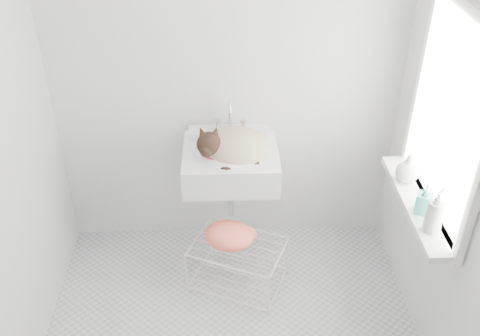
{
  "coord_description": "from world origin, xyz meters",
  "views": [
    {
      "loc": [
        -0.02,
        -2.08,
        2.61
      ],
      "look_at": [
        0.07,
        0.5,
        0.88
      ],
      "focal_mm": 40.55,
      "sensor_mm": 36.0,
      "label": 1
    }
  ],
  "objects_px": {
    "sink": "(231,150)",
    "wire_rack": "(238,266)",
    "bottle_b": "(421,212)",
    "cat": "(233,146)",
    "bottle_c": "(406,180)",
    "bottle_a": "(431,230)"
  },
  "relations": [
    {
      "from": "cat",
      "to": "bottle_b",
      "type": "bearing_deg",
      "value": -34.02
    },
    {
      "from": "sink",
      "to": "wire_rack",
      "type": "bearing_deg",
      "value": -82.77
    },
    {
      "from": "wire_rack",
      "to": "bottle_c",
      "type": "bearing_deg",
      "value": -4.11
    },
    {
      "from": "sink",
      "to": "wire_rack",
      "type": "distance_m",
      "value": 0.76
    },
    {
      "from": "sink",
      "to": "bottle_b",
      "type": "distance_m",
      "value": 1.17
    },
    {
      "from": "cat",
      "to": "bottle_c",
      "type": "height_order",
      "value": "cat"
    },
    {
      "from": "bottle_a",
      "to": "bottle_c",
      "type": "relative_size",
      "value": 1.19
    },
    {
      "from": "cat",
      "to": "bottle_a",
      "type": "height_order",
      "value": "cat"
    },
    {
      "from": "cat",
      "to": "bottle_c",
      "type": "relative_size",
      "value": 2.62
    },
    {
      "from": "cat",
      "to": "bottle_c",
      "type": "xyz_separation_m",
      "value": [
        0.97,
        -0.33,
        -0.04
      ]
    },
    {
      "from": "bottle_a",
      "to": "wire_rack",
      "type": "bearing_deg",
      "value": 152.09
    },
    {
      "from": "wire_rack",
      "to": "bottle_c",
      "type": "xyz_separation_m",
      "value": [
        0.95,
        -0.07,
        0.7
      ]
    },
    {
      "from": "sink",
      "to": "wire_rack",
      "type": "height_order",
      "value": "sink"
    },
    {
      "from": "bottle_a",
      "to": "bottle_c",
      "type": "xyz_separation_m",
      "value": [
        0.0,
        0.43,
        0.0
      ]
    },
    {
      "from": "bottle_c",
      "to": "bottle_b",
      "type": "bearing_deg",
      "value": -90.0
    },
    {
      "from": "bottle_b",
      "to": "wire_rack",
      "type": "bearing_deg",
      "value": 159.48
    },
    {
      "from": "sink",
      "to": "cat",
      "type": "distance_m",
      "value": 0.05
    },
    {
      "from": "sink",
      "to": "wire_rack",
      "type": "relative_size",
      "value": 1.07
    },
    {
      "from": "sink",
      "to": "wire_rack",
      "type": "xyz_separation_m",
      "value": [
        0.04,
        -0.28,
        -0.7
      ]
    },
    {
      "from": "cat",
      "to": "bottle_b",
      "type": "height_order",
      "value": "cat"
    },
    {
      "from": "sink",
      "to": "bottle_c",
      "type": "distance_m",
      "value": 1.04
    },
    {
      "from": "bottle_b",
      "to": "sink",
      "type": "bearing_deg",
      "value": 147.09
    }
  ]
}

